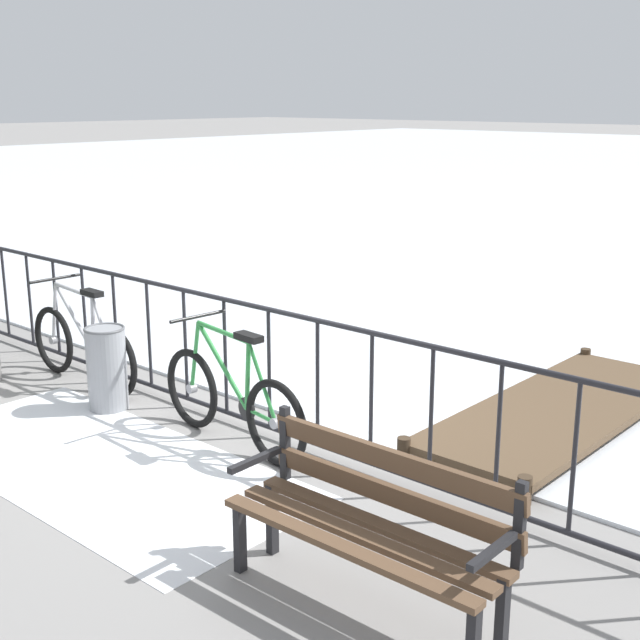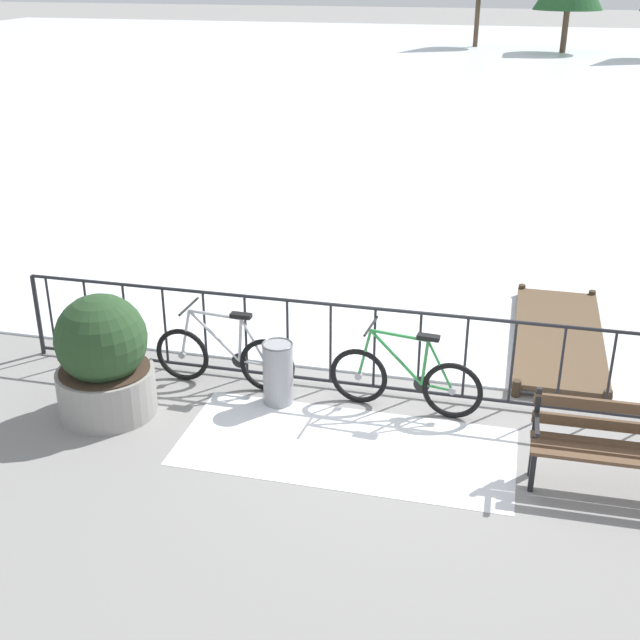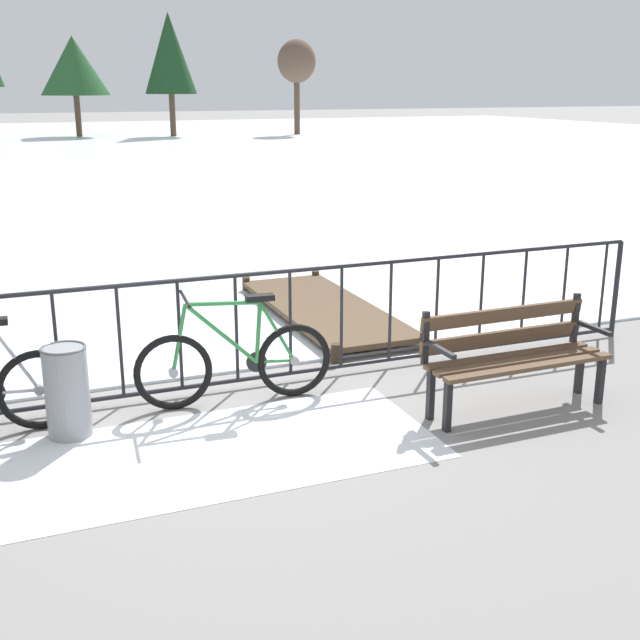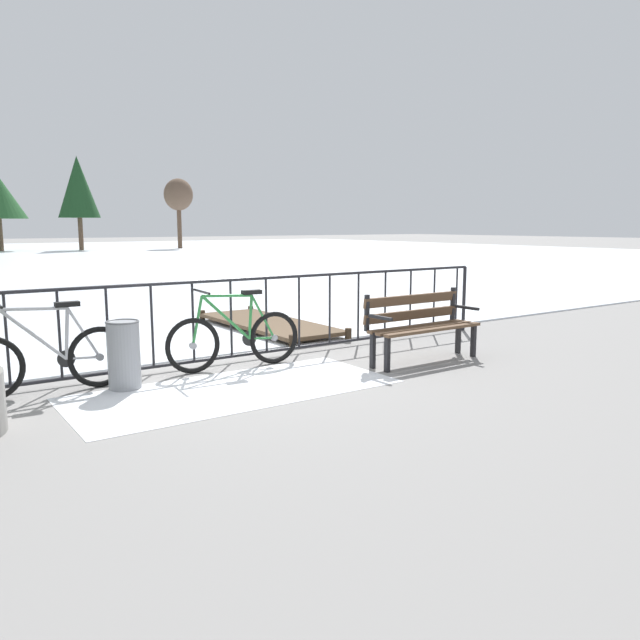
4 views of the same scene
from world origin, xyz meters
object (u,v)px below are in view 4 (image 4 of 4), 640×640
(park_bench, at_px, (420,321))
(trash_bin, at_px, (124,354))
(bicycle_near_railing, at_px, (235,338))
(bicycle_second, at_px, (47,359))

(park_bench, xyz_separation_m, trash_bin, (-3.53, 0.80, -0.14))
(bicycle_near_railing, xyz_separation_m, bicycle_second, (-2.11, 0.06, 0.00))
(bicycle_near_railing, height_order, park_bench, bicycle_near_railing)
(bicycle_second, distance_m, park_bench, 4.37)
(bicycle_near_railing, relative_size, bicycle_second, 1.00)
(park_bench, distance_m, trash_bin, 3.63)
(bicycle_near_railing, distance_m, bicycle_second, 2.11)
(bicycle_second, xyz_separation_m, park_bench, (4.25, -1.02, 0.14))
(bicycle_near_railing, distance_m, park_bench, 2.35)
(bicycle_near_railing, bearing_deg, park_bench, -24.34)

